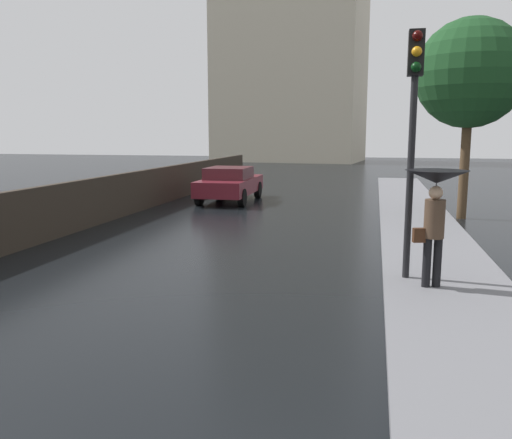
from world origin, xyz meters
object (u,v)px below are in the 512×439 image
pedestrian_with_umbrella_near (436,195)px  traffic_light (413,109)px  street_tree_near (470,74)px  car_maroon_mid_road (230,183)px

pedestrian_with_umbrella_near → traffic_light: size_ratio=0.46×
traffic_light → street_tree_near: (2.16, 8.19, 1.40)m
pedestrian_with_umbrella_near → street_tree_near: (1.77, 8.68, 2.81)m
traffic_light → street_tree_near: size_ratio=0.69×
car_maroon_mid_road → traffic_light: (6.25, -10.73, 2.38)m
pedestrian_with_umbrella_near → traffic_light: bearing=-68.3°
pedestrian_with_umbrella_near → street_tree_near: street_tree_near is taller
pedestrian_with_umbrella_near → traffic_light: (-0.38, 0.49, 1.41)m
car_maroon_mid_road → street_tree_near: (8.41, -2.54, 3.78)m
pedestrian_with_umbrella_near → street_tree_near: size_ratio=0.32×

